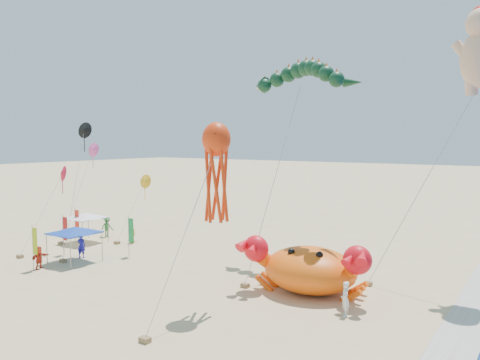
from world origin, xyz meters
name	(u,v)px	position (x,y,z in m)	size (l,w,h in m)	color
ground	(249,289)	(0.00, 0.00, 0.00)	(320.00, 320.00, 0.00)	#D1B784
foam_strip	(461,333)	(12.00, 0.00, 0.01)	(320.00, 320.00, 0.00)	silver
crab_inflatable	(309,268)	(3.39, 1.44, 1.49)	(7.74, 5.44, 3.39)	#FF5D0D
dragon_kite	(299,80)	(0.22, 6.00, 13.29)	(9.84, 8.58, 14.38)	black
octopus_kite	(216,165)	(0.29, -3.68, 7.82)	(1.60, 6.33, 10.10)	#F7380D
canopy_blue	(74,230)	(-14.22, -2.03, 2.44)	(3.34, 3.34, 2.71)	gray
canopy_white	(85,216)	(-19.19, 2.80, 2.44)	(3.28, 3.28, 2.71)	gray
feather_flags	(78,231)	(-15.69, -0.64, 2.01)	(7.72, 6.93, 3.20)	gray
beachgoers	(110,243)	(-14.16, 1.22, 0.89)	(27.30, 11.53, 1.88)	#23692C
small_kites	(95,168)	(-17.48, 2.61, 6.73)	(5.88, 10.62, 10.60)	red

